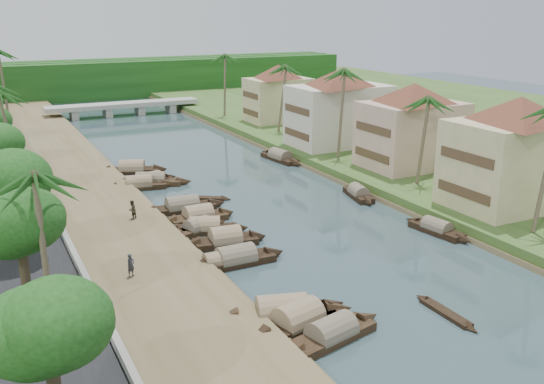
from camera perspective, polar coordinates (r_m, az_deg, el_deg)
name	(u,v)px	position (r m, az deg, el deg)	size (l,w,h in m)	color
ground	(327,242)	(51.73, 5.21, -4.70)	(220.00, 220.00, 0.00)	#32464B
left_bank	(89,200)	(64.23, -16.83, -0.69)	(10.00, 180.00, 0.80)	brown
right_bank	(372,161)	(77.60, 9.42, 2.91)	(16.00, 180.00, 1.20)	#325020
retaining_wall	(45,196)	(63.46, -20.62, -0.37)	(0.40, 180.00, 1.10)	gray
treeline	(93,79)	(143.85, -16.49, 10.15)	(120.00, 14.00, 8.00)	#133A0F
bridge	(124,106)	(116.90, -13.80, 7.84)	(28.00, 4.00, 2.40)	gray
building_near	(516,151)	(60.45, 21.95, 3.62)	(14.85, 14.85, 10.20)	beige
building_mid	(412,125)	(72.44, 13.05, 6.20)	(14.11, 14.11, 9.70)	#D2A795
building_far	(339,107)	(82.94, 6.35, 8.00)	(15.59, 15.59, 10.20)	beige
building_distant	(278,93)	(100.66, 0.58, 9.34)	(12.62, 12.62, 9.20)	beige
sampan_0	(332,334)	(37.05, 5.63, -13.19)	(8.52, 3.53, 2.20)	black
sampan_1	(298,321)	(38.30, 2.46, -12.04)	(8.65, 3.84, 2.47)	black
sampan_2	(282,313)	(39.14, 0.97, -11.35)	(9.62, 4.47, 2.46)	black
sampan_3	(236,259)	(47.06, -3.40, -6.35)	(8.53, 2.05, 2.28)	black
sampan_4	(218,263)	(46.47, -5.11, -6.72)	(6.15, 1.63, 1.81)	black
sampan_5	(225,240)	(50.90, -4.40, -4.54)	(7.61, 2.66, 2.36)	black
sampan_6	(198,229)	(53.77, -6.98, -3.44)	(6.60, 3.47, 1.97)	black
sampan_7	(205,228)	(53.79, -6.34, -3.41)	(7.96, 4.35, 2.12)	black
sampan_8	(198,217)	(56.73, -6.95, -2.34)	(7.54, 2.17, 2.31)	black
sampan_9	(182,207)	(59.76, -8.43, -1.41)	(9.10, 2.22, 2.27)	black
sampan_10	(139,185)	(68.07, -12.39, 0.63)	(8.27, 3.17, 2.23)	black
sampan_11	(150,181)	(69.56, -11.37, 1.04)	(7.18, 3.37, 2.05)	black
sampan_12	(151,182)	(69.25, -11.34, 0.97)	(9.32, 5.07, 2.22)	black
sampan_13	(132,169)	(75.06, -13.04, 2.09)	(8.80, 4.82, 2.37)	black
sampan_14	(437,229)	(55.24, 15.24, -3.38)	(2.44, 7.55, 1.85)	black
sampan_15	(359,194)	(64.02, 8.15, -0.17)	(2.89, 7.21, 1.94)	black
sampan_16	(280,157)	(79.15, 0.77, 3.28)	(2.81, 9.27, 2.22)	black
canoe_0	(445,313)	(41.40, 16.02, -10.89)	(0.80, 5.82, 0.77)	black
canoe_1	(240,257)	(48.28, -2.99, -6.13)	(5.02, 1.59, 0.80)	black
canoe_2	(204,198)	(63.29, -6.41, -0.60)	(5.31, 3.91, 0.84)	black
palm_1	(424,101)	(64.47, 14.12, 8.32)	(3.20, 3.20, 10.51)	brown
palm_2	(342,73)	(74.82, 6.56, 11.07)	(3.20, 3.20, 12.21)	brown
palm_3	(280,68)	(90.91, 0.77, 11.58)	(3.20, 3.20, 11.23)	brown
palm_4	(35,178)	(35.12, -21.40, 1.26)	(3.20, 3.20, 10.52)	brown
palm_6	(7,95)	(69.54, -23.67, 8.34)	(3.20, 3.20, 10.71)	brown
palm_7	(224,57)	(105.43, -4.58, 12.55)	(3.20, 3.20, 11.84)	brown
palm_8	(0,53)	(100.60, -24.19, 11.82)	(3.20, 3.20, 13.16)	brown
tree_0	(47,329)	(27.10, -20.38, -11.96)	(4.65, 4.65, 6.91)	#413625
tree_1	(19,225)	(38.31, -22.74, -2.85)	(4.62, 4.62, 7.46)	#413625
tree_2	(7,184)	(47.36, -23.70, 0.73)	(5.47, 5.47, 7.87)	#413625
tree_6	(357,105)	(88.34, 8.00, 8.07)	(4.59, 4.59, 6.54)	#413625
person_near	(131,265)	(44.02, -13.15, -6.73)	(0.62, 0.40, 1.69)	#292A31
person_far	(132,210)	(55.84, -13.04, -1.63)	(0.84, 0.66, 1.73)	#2D2A1F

